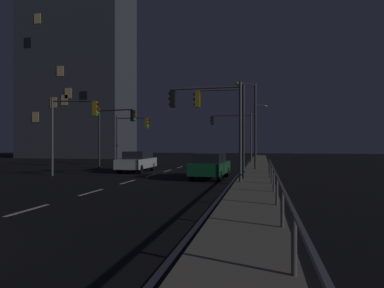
{
  "coord_description": "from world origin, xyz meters",
  "views": [
    {
      "loc": [
        7.36,
        -4.23,
        2.13
      ],
      "look_at": [
        0.68,
        27.1,
        2.13
      ],
      "focal_mm": 30.8,
      "sensor_mm": 36.0,
      "label": 1
    }
  ],
  "objects_px": {
    "traffic_light_far_left": "(208,112)",
    "car_oncoming": "(137,161)",
    "street_lamp_corner": "(252,117)",
    "street_lamp_mid_block": "(257,126)",
    "car": "(210,165)",
    "traffic_light_overhead_east": "(233,127)",
    "traffic_light_mid_right": "(115,126)",
    "traffic_light_mid_left": "(222,114)",
    "traffic_light_near_left": "(72,121)",
    "building_distant": "(78,71)",
    "traffic_light_near_right": "(131,131)"
  },
  "relations": [
    {
      "from": "car_oncoming",
      "to": "street_lamp_mid_block",
      "type": "xyz_separation_m",
      "value": [
        8.74,
        20.65,
        3.7
      ]
    },
    {
      "from": "traffic_light_overhead_east",
      "to": "traffic_light_mid_left",
      "type": "relative_size",
      "value": 0.98
    },
    {
      "from": "traffic_light_overhead_east",
      "to": "car_oncoming",
      "type": "bearing_deg",
      "value": -119.16
    },
    {
      "from": "traffic_light_mid_right",
      "to": "building_distant",
      "type": "xyz_separation_m",
      "value": [
        -16.19,
        20.94,
        9.96
      ]
    },
    {
      "from": "car_oncoming",
      "to": "street_lamp_corner",
      "type": "height_order",
      "value": "street_lamp_corner"
    },
    {
      "from": "car",
      "to": "traffic_light_near_right",
      "type": "bearing_deg",
      "value": 132.87
    },
    {
      "from": "street_lamp_corner",
      "to": "traffic_light_mid_left",
      "type": "bearing_deg",
      "value": -102.2
    },
    {
      "from": "car",
      "to": "traffic_light_mid_left",
      "type": "distance_m",
      "value": 3.31
    },
    {
      "from": "traffic_light_overhead_east",
      "to": "traffic_light_far_left",
      "type": "relative_size",
      "value": 1.0
    },
    {
      "from": "traffic_light_near_right",
      "to": "street_lamp_mid_block",
      "type": "xyz_separation_m",
      "value": [
        11.83,
        14.38,
        1.09
      ]
    },
    {
      "from": "traffic_light_mid_left",
      "to": "traffic_light_near_right",
      "type": "xyz_separation_m",
      "value": [
        -10.18,
        11.01,
        -0.45
      ]
    },
    {
      "from": "traffic_light_mid_left",
      "to": "car",
      "type": "bearing_deg",
      "value": 131.6
    },
    {
      "from": "traffic_light_mid_left",
      "to": "traffic_light_far_left",
      "type": "xyz_separation_m",
      "value": [
        -0.56,
        -1.58,
        -0.03
      ]
    },
    {
      "from": "traffic_light_mid_right",
      "to": "street_lamp_mid_block",
      "type": "bearing_deg",
      "value": 56.95
    },
    {
      "from": "traffic_light_overhead_east",
      "to": "street_lamp_mid_block",
      "type": "distance_m",
      "value": 9.62
    },
    {
      "from": "traffic_light_far_left",
      "to": "traffic_light_near_left",
      "type": "height_order",
      "value": "traffic_light_far_left"
    },
    {
      "from": "street_lamp_corner",
      "to": "car",
      "type": "bearing_deg",
      "value": -111.14
    },
    {
      "from": "traffic_light_mid_right",
      "to": "building_distant",
      "type": "distance_m",
      "value": 28.28
    },
    {
      "from": "traffic_light_mid_left",
      "to": "street_lamp_corner",
      "type": "distance_m",
      "value": 7.17
    },
    {
      "from": "traffic_light_mid_left",
      "to": "traffic_light_near_left",
      "type": "xyz_separation_m",
      "value": [
        -10.09,
        0.71,
        -0.22
      ]
    },
    {
      "from": "car_oncoming",
      "to": "traffic_light_overhead_east",
      "type": "xyz_separation_m",
      "value": [
        6.33,
        11.35,
        3.07
      ]
    },
    {
      "from": "car_oncoming",
      "to": "traffic_light_overhead_east",
      "type": "height_order",
      "value": "traffic_light_overhead_east"
    },
    {
      "from": "car",
      "to": "traffic_light_overhead_east",
      "type": "distance_m",
      "value": 15.47
    },
    {
      "from": "traffic_light_mid_right",
      "to": "building_distant",
      "type": "bearing_deg",
      "value": 127.72
    },
    {
      "from": "car_oncoming",
      "to": "street_lamp_corner",
      "type": "relative_size",
      "value": 0.65
    },
    {
      "from": "traffic_light_far_left",
      "to": "traffic_light_mid_right",
      "type": "bearing_deg",
      "value": 137.29
    },
    {
      "from": "traffic_light_near_right",
      "to": "building_distant",
      "type": "distance_m",
      "value": 25.72
    },
    {
      "from": "traffic_light_far_left",
      "to": "car",
      "type": "bearing_deg",
      "value": 96.12
    },
    {
      "from": "car",
      "to": "street_lamp_corner",
      "type": "relative_size",
      "value": 0.66
    },
    {
      "from": "traffic_light_far_left",
      "to": "street_lamp_mid_block",
      "type": "height_order",
      "value": "street_lamp_mid_block"
    },
    {
      "from": "car",
      "to": "car_oncoming",
      "type": "relative_size",
      "value": 1.01
    },
    {
      "from": "traffic_light_mid_right",
      "to": "car_oncoming",
      "type": "bearing_deg",
      "value": -39.54
    },
    {
      "from": "car_oncoming",
      "to": "traffic_light_near_right",
      "type": "distance_m",
      "value": 7.46
    },
    {
      "from": "car_oncoming",
      "to": "traffic_light_mid_right",
      "type": "relative_size",
      "value": 0.84
    },
    {
      "from": "traffic_light_near_left",
      "to": "car_oncoming",
      "type": "bearing_deg",
      "value": 53.46
    },
    {
      "from": "street_lamp_corner",
      "to": "traffic_light_near_left",
      "type": "bearing_deg",
      "value": -151.54
    },
    {
      "from": "traffic_light_overhead_east",
      "to": "traffic_light_mid_right",
      "type": "height_order",
      "value": "traffic_light_overhead_east"
    },
    {
      "from": "traffic_light_mid_right",
      "to": "traffic_light_mid_left",
      "type": "relative_size",
      "value": 0.98
    },
    {
      "from": "street_lamp_mid_block",
      "to": "street_lamp_corner",
      "type": "bearing_deg",
      "value": -90.42
    },
    {
      "from": "traffic_light_far_left",
      "to": "car_oncoming",
      "type": "bearing_deg",
      "value": 135.92
    },
    {
      "from": "car_oncoming",
      "to": "traffic_light_near_left",
      "type": "relative_size",
      "value": 0.84
    },
    {
      "from": "building_distant",
      "to": "street_lamp_mid_block",
      "type": "bearing_deg",
      "value": -5.73
    },
    {
      "from": "traffic_light_mid_left",
      "to": "street_lamp_mid_block",
      "type": "height_order",
      "value": "street_lamp_mid_block"
    },
    {
      "from": "traffic_light_far_left",
      "to": "street_lamp_corner",
      "type": "relative_size",
      "value": 0.78
    },
    {
      "from": "traffic_light_mid_left",
      "to": "traffic_light_overhead_east",
      "type": "bearing_deg",
      "value": 92.71
    },
    {
      "from": "car",
      "to": "traffic_light_near_right",
      "type": "xyz_separation_m",
      "value": [
        -9.35,
        10.08,
        2.62
      ]
    },
    {
      "from": "traffic_light_near_right",
      "to": "traffic_light_far_left",
      "type": "xyz_separation_m",
      "value": [
        9.62,
        -12.6,
        0.41
      ]
    },
    {
      "from": "car",
      "to": "traffic_light_far_left",
      "type": "distance_m",
      "value": 3.95
    },
    {
      "from": "building_distant",
      "to": "traffic_light_far_left",
      "type": "bearing_deg",
      "value": -49.12
    },
    {
      "from": "street_lamp_corner",
      "to": "car_oncoming",
      "type": "bearing_deg",
      "value": -165.35
    }
  ]
}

